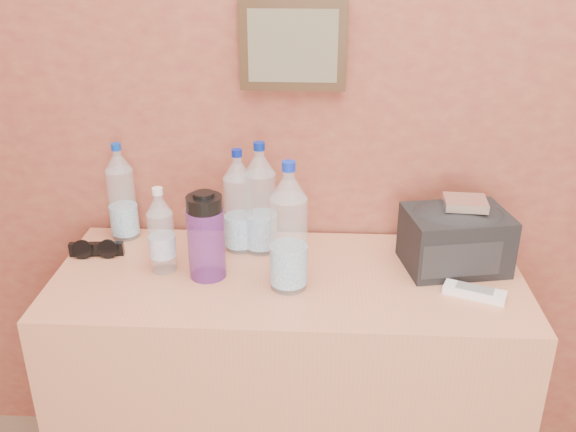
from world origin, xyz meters
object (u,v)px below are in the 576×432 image
(pet_large_a, at_px, (122,197))
(ac_remote, at_px, (474,292))
(nalgene_bottle, at_px, (206,236))
(dresser, at_px, (288,391))
(foil_packet, at_px, (465,203))
(pet_large_c, at_px, (239,206))
(pet_large_d, at_px, (289,234))
(sunglasses, at_px, (97,249))
(pet_large_b, at_px, (260,204))
(toiletry_bag, at_px, (456,236))
(pet_small, at_px, (161,235))

(pet_large_a, height_order, ac_remote, pet_large_a)
(pet_large_a, relative_size, nalgene_bottle, 1.22)
(dresser, relative_size, foil_packet, 11.57)
(pet_large_a, bearing_deg, pet_large_c, -9.64)
(pet_large_d, bearing_deg, foil_packet, 15.60)
(dresser, bearing_deg, ac_remote, -9.73)
(foil_packet, bearing_deg, sunglasses, 179.06)
(pet_large_a, height_order, foil_packet, pet_large_a)
(pet_large_b, relative_size, nalgene_bottle, 1.35)
(pet_large_a, height_order, sunglasses, pet_large_a)
(toiletry_bag, bearing_deg, sunglasses, 168.37)
(pet_large_c, height_order, toiletry_bag, pet_large_c)
(ac_remote, height_order, foil_packet, foil_packet)
(dresser, xyz_separation_m, pet_large_d, (0.01, -0.06, 0.57))
(pet_large_d, height_order, nalgene_bottle, pet_large_d)
(nalgene_bottle, bearing_deg, toiletry_bag, 7.51)
(dresser, distance_m, pet_large_a, 0.78)
(sunglasses, relative_size, ac_remote, 0.99)
(foil_packet, bearing_deg, nalgene_bottle, -173.27)
(sunglasses, relative_size, foil_packet, 1.40)
(toiletry_bag, bearing_deg, pet_small, 173.45)
(pet_large_d, bearing_deg, sunglasses, 165.35)
(dresser, height_order, sunglasses, sunglasses)
(nalgene_bottle, bearing_deg, ac_remote, -5.75)
(dresser, relative_size, nalgene_bottle, 5.24)
(pet_large_b, bearing_deg, pet_large_d, -66.17)
(pet_large_d, height_order, sunglasses, pet_large_d)
(pet_small, xyz_separation_m, ac_remote, (0.85, -0.10, -0.10))
(pet_large_a, relative_size, sunglasses, 1.93)
(pet_large_b, bearing_deg, foil_packet, -7.91)
(dresser, height_order, pet_large_a, pet_large_a)
(nalgene_bottle, xyz_separation_m, ac_remote, (0.72, -0.07, -0.11))
(nalgene_bottle, xyz_separation_m, toiletry_bag, (0.69, 0.09, -0.03))
(toiletry_bag, bearing_deg, nalgene_bottle, 176.40)
(pet_large_a, xyz_separation_m, toiletry_bag, (0.99, -0.14, -0.04))
(dresser, relative_size, pet_small, 5.24)
(dresser, height_order, pet_large_c, pet_large_c)
(ac_remote, bearing_deg, pet_small, -164.74)
(nalgene_bottle, bearing_deg, pet_small, 168.83)
(pet_large_b, height_order, pet_large_d, pet_large_d)
(ac_remote, bearing_deg, pet_large_d, -160.76)
(pet_large_d, bearing_deg, pet_large_a, 151.93)
(pet_small, distance_m, sunglasses, 0.25)
(pet_large_b, xyz_separation_m, foil_packet, (0.57, -0.08, 0.05))
(sunglasses, relative_size, toiletry_bag, 0.57)
(pet_large_a, relative_size, pet_large_d, 0.85)
(foil_packet, bearing_deg, dresser, -171.69)
(pet_large_d, relative_size, toiletry_bag, 1.29)
(pet_small, height_order, ac_remote, pet_small)
(pet_large_a, bearing_deg, pet_large_d, -28.07)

